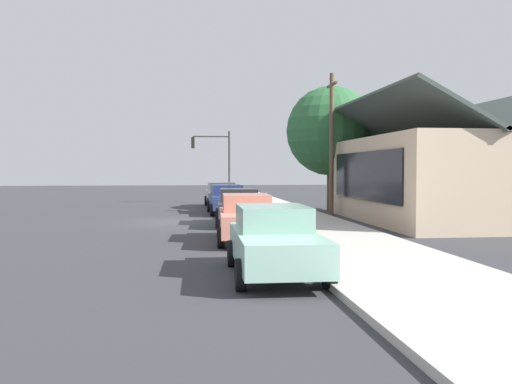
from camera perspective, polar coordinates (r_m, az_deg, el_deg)
The scene contains 12 objects.
ground_plane at distance 25.97m, azimuth -8.44°, elevation -3.09°, with size 120.00×120.00×0.00m, color #38383D.
sidewalk_curb at distance 26.42m, azimuth 3.81°, elevation -2.80°, with size 60.00×4.20×0.16m, color beige.
car_silver at distance 36.27m, azimuth -3.54°, elevation -0.24°, with size 4.50×2.18×1.59m.
car_navy at distance 30.59m, azimuth -2.99°, elevation -0.72°, with size 4.81×2.11×1.59m.
car_charcoal at distance 24.40m, azimuth -1.78°, elevation -1.50°, with size 4.42×2.20×1.59m.
car_coral at distance 18.77m, azimuth -0.96°, elevation -2.65°, with size 4.54×2.16×1.59m.
car_seafoam at distance 12.81m, azimuth 1.94°, elevation -4.99°, with size 4.63×2.08×1.59m.
storefront_building at distance 27.00m, azimuth 17.80°, elevation 1.49°, with size 12.15×6.92×5.81m.
shade_tree at distance 33.01m, azimuth 7.70°, elevation 6.21°, with size 5.24×5.24×7.32m.
traffic_light_main at distance 39.96m, azimuth -4.29°, elevation 3.83°, with size 0.37×2.79×5.20m.
utility_pole_wooden at distance 29.66m, azimuth 7.78°, elevation 5.18°, with size 1.80×0.24×7.50m.
fire_hydrant_red at distance 25.40m, azimuth 1.03°, elevation -2.06°, with size 0.22×0.22×0.71m.
Camera 1 is at (25.85, 0.69, 2.45)m, focal length 38.92 mm.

